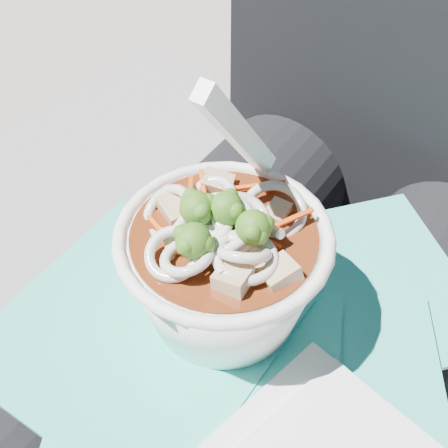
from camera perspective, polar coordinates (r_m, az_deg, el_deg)
The scene contains 5 objects.
stone_ledge at distance 0.88m, azimuth 7.04°, elevation -15.58°, with size 1.00×0.50×0.45m, color slate.
lap at distance 0.55m, azimuth 2.13°, elevation -12.46°, with size 0.34×0.48×0.15m.
person_body at distance 0.57m, azimuth 7.14°, elevation -4.51°, with size 0.34×0.94×1.00m.
plastic_bag at distance 0.46m, azimuth 1.42°, elevation -10.60°, with size 0.35×0.42×0.01m.
udon_bowl at distance 0.43m, azimuth -0.04°, elevation -3.51°, with size 0.18×0.18×0.19m.
Camera 1 is at (0.14, -0.25, 1.00)m, focal length 50.00 mm.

